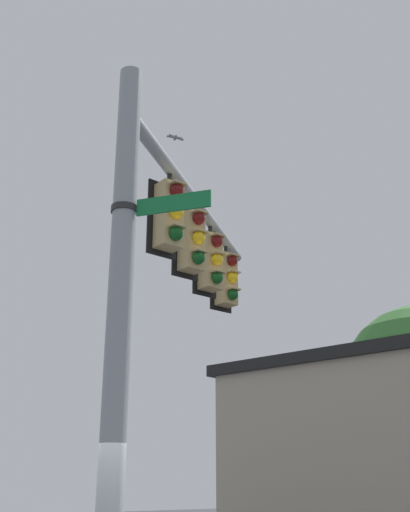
% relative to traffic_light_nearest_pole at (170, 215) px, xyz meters
% --- Properties ---
extents(signal_pole, '(0.30, 0.30, 7.38)m').
position_rel_traffic_light_nearest_pole_xyz_m(signal_pole, '(1.30, 0.83, -2.21)').
color(signal_pole, gray).
rests_on(signal_pole, ground).
extents(mast_arm, '(4.92, 3.31, 0.20)m').
position_rel_traffic_light_nearest_pole_xyz_m(mast_arm, '(-1.11, -0.74, 0.80)').
color(mast_arm, gray).
extents(traffic_light_nearest_pole, '(0.54, 0.49, 1.31)m').
position_rel_traffic_light_nearest_pole_xyz_m(traffic_light_nearest_pole, '(0.00, 0.00, 0.00)').
color(traffic_light_nearest_pole, black).
extents(traffic_light_mid_inner, '(0.54, 0.49, 1.31)m').
position_rel_traffic_light_nearest_pole_xyz_m(traffic_light_mid_inner, '(-0.91, -0.59, 0.00)').
color(traffic_light_mid_inner, black).
extents(traffic_light_mid_outer, '(0.54, 0.49, 1.31)m').
position_rel_traffic_light_nearest_pole_xyz_m(traffic_light_mid_outer, '(-1.82, -1.19, 0.00)').
color(traffic_light_mid_outer, black).
extents(traffic_light_arm_end, '(0.54, 0.49, 1.31)m').
position_rel_traffic_light_nearest_pole_xyz_m(traffic_light_arm_end, '(-2.73, -1.78, 0.00)').
color(traffic_light_arm_end, black).
extents(street_name_sign, '(0.80, 1.13, 0.22)m').
position_rel_traffic_light_nearest_pole_xyz_m(street_name_sign, '(1.15, 1.06, -0.59)').
color(street_name_sign, '#147238').
extents(bird_flying, '(0.39, 0.24, 0.09)m').
position_rel_traffic_light_nearest_pole_xyz_m(bird_flying, '(-2.17, -2.85, 3.52)').
color(bird_flying, gray).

